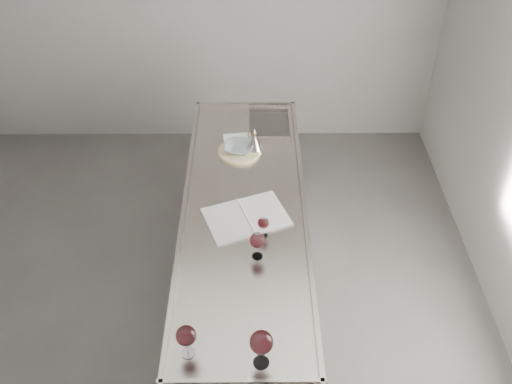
{
  "coord_description": "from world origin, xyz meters",
  "views": [
    {
      "loc": [
        0.55,
        -2.3,
        3.27
      ],
      "look_at": [
        0.57,
        0.37,
        1.02
      ],
      "focal_mm": 40.0,
      "sensor_mm": 36.0,
      "label": 1
    }
  ],
  "objects_px": {
    "wine_glass_right": "(257,241)",
    "notebook": "(246,217)",
    "wine_glass_small": "(263,223)",
    "counter": "(245,261)",
    "ceramic_bowl": "(239,148)",
    "wine_glass_middle": "(261,343)",
    "wine_glass_left": "(186,336)",
    "wine_funnel": "(254,144)"
  },
  "relations": [
    {
      "from": "wine_glass_right",
      "to": "notebook",
      "type": "xyz_separation_m",
      "value": [
        -0.06,
        0.32,
        -0.11
      ]
    },
    {
      "from": "wine_glass_right",
      "to": "wine_glass_small",
      "type": "distance_m",
      "value": 0.17
    },
    {
      "from": "counter",
      "to": "ceramic_bowl",
      "type": "xyz_separation_m",
      "value": [
        -0.04,
        0.58,
        0.51
      ]
    },
    {
      "from": "wine_glass_middle",
      "to": "wine_glass_small",
      "type": "relative_size",
      "value": 1.59
    },
    {
      "from": "notebook",
      "to": "counter",
      "type": "bearing_deg",
      "value": 79.02
    },
    {
      "from": "wine_glass_left",
      "to": "wine_glass_small",
      "type": "bearing_deg",
      "value": 65.14
    },
    {
      "from": "wine_glass_middle",
      "to": "notebook",
      "type": "xyz_separation_m",
      "value": [
        -0.08,
        1.0,
        -0.15
      ]
    },
    {
      "from": "ceramic_bowl",
      "to": "counter",
      "type": "bearing_deg",
      "value": -86.07
    },
    {
      "from": "wine_glass_left",
      "to": "notebook",
      "type": "relative_size",
      "value": 0.34
    },
    {
      "from": "wine_glass_small",
      "to": "wine_funnel",
      "type": "bearing_deg",
      "value": 93.22
    },
    {
      "from": "wine_glass_small",
      "to": "wine_funnel",
      "type": "xyz_separation_m",
      "value": [
        -0.05,
        0.84,
        -0.04
      ]
    },
    {
      "from": "wine_glass_right",
      "to": "ceramic_bowl",
      "type": "bearing_deg",
      "value": 96.85
    },
    {
      "from": "notebook",
      "to": "wine_funnel",
      "type": "bearing_deg",
      "value": 64.93
    },
    {
      "from": "wine_glass_middle",
      "to": "notebook",
      "type": "relative_size",
      "value": 0.38
    },
    {
      "from": "wine_glass_left",
      "to": "wine_funnel",
      "type": "xyz_separation_m",
      "value": [
        0.32,
        1.63,
        -0.08
      ]
    },
    {
      "from": "wine_glass_left",
      "to": "notebook",
      "type": "height_order",
      "value": "wine_glass_left"
    },
    {
      "from": "wine_glass_right",
      "to": "wine_glass_small",
      "type": "bearing_deg",
      "value": 78.06
    },
    {
      "from": "notebook",
      "to": "ceramic_bowl",
      "type": "relative_size",
      "value": 2.85
    },
    {
      "from": "wine_glass_right",
      "to": "notebook",
      "type": "distance_m",
      "value": 0.34
    },
    {
      "from": "wine_glass_right",
      "to": "ceramic_bowl",
      "type": "xyz_separation_m",
      "value": [
        -0.12,
        0.98,
        -0.08
      ]
    },
    {
      "from": "wine_glass_middle",
      "to": "notebook",
      "type": "bearing_deg",
      "value": 94.32
    },
    {
      "from": "wine_glass_right",
      "to": "wine_glass_small",
      "type": "xyz_separation_m",
      "value": [
        0.04,
        0.17,
        -0.03
      ]
    },
    {
      "from": "wine_glass_small",
      "to": "notebook",
      "type": "relative_size",
      "value": 0.24
    },
    {
      "from": "counter",
      "to": "wine_glass_left",
      "type": "relative_size",
      "value": 12.77
    },
    {
      "from": "counter",
      "to": "wine_funnel",
      "type": "height_order",
      "value": "wine_funnel"
    },
    {
      "from": "wine_funnel",
      "to": "ceramic_bowl",
      "type": "bearing_deg",
      "value": -166.47
    },
    {
      "from": "wine_glass_small",
      "to": "ceramic_bowl",
      "type": "xyz_separation_m",
      "value": [
        -0.15,
        0.81,
        -0.05
      ]
    },
    {
      "from": "wine_glass_left",
      "to": "wine_glass_middle",
      "type": "height_order",
      "value": "wine_glass_middle"
    },
    {
      "from": "wine_glass_left",
      "to": "wine_glass_right",
      "type": "height_order",
      "value": "wine_glass_left"
    },
    {
      "from": "counter",
      "to": "wine_glass_middle",
      "type": "relative_size",
      "value": 11.19
    },
    {
      "from": "wine_glass_middle",
      "to": "ceramic_bowl",
      "type": "height_order",
      "value": "wine_glass_middle"
    },
    {
      "from": "notebook",
      "to": "ceramic_bowl",
      "type": "height_order",
      "value": "ceramic_bowl"
    },
    {
      "from": "wine_glass_small",
      "to": "notebook",
      "type": "distance_m",
      "value": 0.2
    },
    {
      "from": "counter",
      "to": "wine_glass_small",
      "type": "bearing_deg",
      "value": -64.17
    },
    {
      "from": "wine_glass_middle",
      "to": "ceramic_bowl",
      "type": "bearing_deg",
      "value": 94.46
    },
    {
      "from": "wine_glass_right",
      "to": "wine_funnel",
      "type": "height_order",
      "value": "wine_funnel"
    },
    {
      "from": "counter",
      "to": "wine_glass_small",
      "type": "relative_size",
      "value": 17.82
    },
    {
      "from": "wine_glass_middle",
      "to": "wine_glass_small",
      "type": "height_order",
      "value": "wine_glass_middle"
    },
    {
      "from": "wine_glass_small",
      "to": "notebook",
      "type": "height_order",
      "value": "wine_glass_small"
    },
    {
      "from": "counter",
      "to": "wine_glass_right",
      "type": "relative_size",
      "value": 14.15
    },
    {
      "from": "wine_glass_small",
      "to": "wine_funnel",
      "type": "distance_m",
      "value": 0.84
    },
    {
      "from": "wine_glass_left",
      "to": "wine_glass_middle",
      "type": "relative_size",
      "value": 0.88
    }
  ]
}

